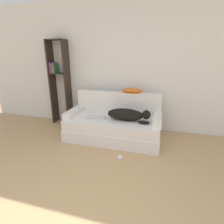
% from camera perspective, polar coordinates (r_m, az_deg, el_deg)
% --- Properties ---
extents(wall_back, '(7.20, 0.06, 2.70)m').
position_cam_1_polar(wall_back, '(3.85, 4.78, 14.51)').
color(wall_back, silver).
rests_on(wall_back, ground_plane).
extents(couch, '(1.81, 0.90, 0.43)m').
position_cam_1_polar(couch, '(3.47, 0.43, -5.30)').
color(couch, silver).
rests_on(couch, ground_plane).
extents(couch_backrest, '(1.77, 0.15, 0.44)m').
position_cam_1_polar(couch_backrest, '(3.67, 2.00, 3.24)').
color(couch_backrest, silver).
rests_on(couch_backrest, couch).
extents(couch_arm_left, '(0.15, 0.71, 0.11)m').
position_cam_1_polar(couch_arm_left, '(3.66, -12.21, 0.10)').
color(couch_arm_left, silver).
rests_on(couch_arm_left, couch).
extents(couch_arm_right, '(0.15, 0.71, 0.11)m').
position_cam_1_polar(couch_arm_right, '(3.26, 14.61, -2.32)').
color(couch_arm_right, silver).
rests_on(couch_arm_right, couch).
extents(dog, '(0.80, 0.29, 0.23)m').
position_cam_1_polar(dog, '(3.24, 5.16, -0.84)').
color(dog, black).
rests_on(dog, couch).
extents(laptop, '(0.37, 0.25, 0.02)m').
position_cam_1_polar(laptop, '(3.41, -5.20, -1.72)').
color(laptop, silver).
rests_on(laptop, couch).
extents(throw_pillow, '(0.44, 0.18, 0.09)m').
position_cam_1_polar(throw_pillow, '(3.56, 6.53, 7.02)').
color(throw_pillow, orange).
rests_on(throw_pillow, couch_backrest).
extents(bookshelf, '(0.44, 0.26, 1.91)m').
position_cam_1_polar(bookshelf, '(4.28, -16.89, 10.27)').
color(bookshelf, '#2D2319').
rests_on(bookshelf, ground_plane).
extents(power_adapter, '(0.07, 0.07, 0.03)m').
position_cam_1_polar(power_adapter, '(2.93, 2.65, -14.46)').
color(power_adapter, silver).
rests_on(power_adapter, ground_plane).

